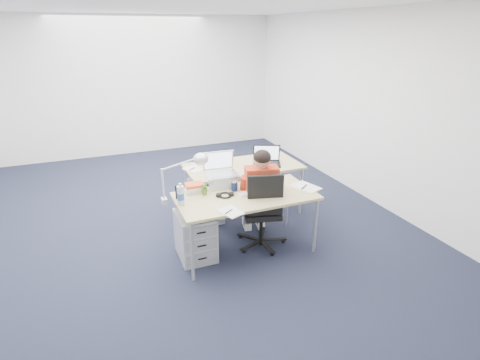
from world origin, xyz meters
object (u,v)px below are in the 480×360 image
object	(u,v)px
sunglasses	(257,183)
dark_laptop	(267,155)
drawer_pedestal_near	(195,235)
bear_figurine	(204,189)
water_bottle	(181,194)
seated_person	(259,195)
wireless_keyboard	(249,192)
office_chair	(262,225)
far_cup	(256,157)
drawer_pedestal_far	(205,201)
book_stack	(195,188)
cordless_phone	(177,192)
desk_lamp	(178,178)
desk_near	(246,199)
can_koozie	(234,186)
desk_far	(243,168)
headphones	(225,195)
computer_mouse	(248,192)
silver_laptop	(222,171)

from	to	relation	value
sunglasses	dark_laptop	distance (m)	0.75
drawer_pedestal_near	bear_figurine	world-z (taller)	bear_figurine
drawer_pedestal_near	water_bottle	world-z (taller)	water_bottle
seated_person	water_bottle	size ratio (longest dim) A/B	4.91
wireless_keyboard	sunglasses	xyz separation A→B (m)	(0.20, 0.21, 0.01)
office_chair	bear_figurine	size ratio (longest dim) A/B	7.43
far_cup	wireless_keyboard	bearing A→B (deg)	-118.24
drawer_pedestal_far	office_chair	bearing A→B (deg)	-65.13
book_stack	dark_laptop	distance (m)	1.31
cordless_phone	sunglasses	world-z (taller)	cordless_phone
seated_person	far_cup	xyz separation A→B (m)	(0.35, 0.87, 0.18)
seated_person	desk_lamp	xyz separation A→B (m)	(-1.01, -0.09, 0.40)
desk_near	seated_person	bearing A→B (deg)	37.09
seated_person	can_koozie	size ratio (longest dim) A/B	9.98
sunglasses	seated_person	bearing A→B (deg)	-86.36
desk_far	water_bottle	distance (m)	1.46
drawer_pedestal_near	dark_laptop	world-z (taller)	dark_laptop
headphones	sunglasses	distance (m)	0.52
cordless_phone	far_cup	size ratio (longest dim) A/B	1.48
headphones	bear_figurine	xyz separation A→B (m)	(-0.20, 0.13, 0.05)
book_stack	far_cup	xyz separation A→B (m)	(1.12, 0.76, 0.00)
desk_far	office_chair	bearing A→B (deg)	-98.48
desk_near	desk_far	size ratio (longest dim) A/B	1.00
desk_far	drawer_pedestal_near	bearing A→B (deg)	-138.05
computer_mouse	cordless_phone	distance (m)	0.81
far_cup	desk_near	bearing A→B (deg)	-119.65
office_chair	desk_lamp	world-z (taller)	desk_lamp
computer_mouse	far_cup	distance (m)	1.18
drawer_pedestal_near	far_cup	distance (m)	1.63
desk_near	cordless_phone	world-z (taller)	cordless_phone
office_chair	seated_person	xyz separation A→B (m)	(0.03, 0.17, 0.32)
bear_figurine	sunglasses	xyz separation A→B (m)	(0.69, 0.06, -0.06)
cordless_phone	sunglasses	distance (m)	1.00
water_bottle	can_koozie	bearing A→B (deg)	11.47
desk_far	office_chair	xyz separation A→B (m)	(-0.14, -0.93, -0.40)
drawer_pedestal_near	desk_lamp	world-z (taller)	desk_lamp
drawer_pedestal_near	cordless_phone	xyz separation A→B (m)	(-0.16, 0.10, 0.54)
desk_lamp	dark_laptop	size ratio (longest dim) A/B	1.46
computer_mouse	cordless_phone	size ratio (longest dim) A/B	0.55
drawer_pedestal_near	drawer_pedestal_far	size ratio (longest dim) A/B	1.00
silver_laptop	book_stack	distance (m)	0.38
wireless_keyboard	drawer_pedestal_far	bearing A→B (deg)	96.97
desk_near	silver_laptop	distance (m)	0.46
drawer_pedestal_far	headphones	size ratio (longest dim) A/B	2.59
desk_far	silver_laptop	world-z (taller)	silver_laptop
can_koozie	seated_person	bearing A→B (deg)	5.48
dark_laptop	computer_mouse	bearing A→B (deg)	-104.83
silver_laptop	wireless_keyboard	distance (m)	0.43
office_chair	bear_figurine	bearing A→B (deg)	-178.75
headphones	water_bottle	distance (m)	0.53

